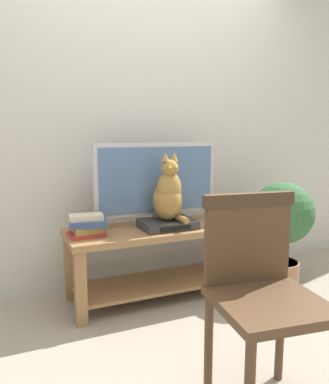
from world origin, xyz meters
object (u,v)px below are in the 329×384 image
(tv, at_px, (157,182))
(cat, at_px, (168,194))
(tv_stand, at_px, (162,249))
(media_box, at_px, (167,224))
(potted_plant, at_px, (282,222))
(book_stack, at_px, (87,226))
(wooden_chair, at_px, (260,283))

(tv, relative_size, cat, 1.93)
(tv_stand, relative_size, media_box, 3.58)
(tv_stand, bearing_deg, potted_plant, -12.13)
(book_stack, bearing_deg, wooden_chair, -66.65)
(media_box, distance_m, book_stack, 0.57)
(cat, height_order, book_stack, cat)
(tv_stand, distance_m, potted_plant, 0.96)
(tv, xyz_separation_m, wooden_chair, (-0.05, -1.28, -0.28))
(wooden_chair, distance_m, potted_plant, 1.39)
(tv, xyz_separation_m, potted_plant, (0.92, -0.29, -0.32))
(media_box, bearing_deg, potted_plant, -9.23)
(tv, bearing_deg, cat, -81.70)
(tv_stand, bearing_deg, cat, -70.24)
(tv, relative_size, book_stack, 3.49)
(cat, bearing_deg, media_box, 94.62)
(cat, distance_m, book_stack, 0.59)
(tv, xyz_separation_m, cat, (0.02, -0.16, -0.07))
(tv, distance_m, wooden_chair, 1.31)
(book_stack, bearing_deg, media_box, -1.55)
(media_box, xyz_separation_m, wooden_chair, (-0.07, -1.13, 0.00))
(book_stack, bearing_deg, tv, 13.55)
(wooden_chair, xyz_separation_m, potted_plant, (0.97, 0.99, -0.04))
(media_box, height_order, book_stack, book_stack)
(cat, xyz_separation_m, book_stack, (-0.57, 0.03, -0.17))
(tv_stand, distance_m, tv, 0.49)
(potted_plant, bearing_deg, cat, 171.52)
(tv, bearing_deg, book_stack, -166.45)
(book_stack, xyz_separation_m, potted_plant, (1.47, -0.16, -0.08))
(cat, bearing_deg, wooden_chair, -93.61)
(media_box, bearing_deg, tv_stand, 113.05)
(cat, bearing_deg, tv_stand, 109.76)
(cat, height_order, potted_plant, cat)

